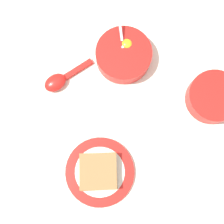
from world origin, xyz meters
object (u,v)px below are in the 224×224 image
Objects in this scene: congee_bowl at (213,97)px; toast_sandwich at (98,171)px; toast_plate at (100,172)px; egg_bowl at (124,55)px; soup_spoon at (59,80)px.

toast_sandwich is at bearing 163.43° from congee_bowl.
egg_bowl is at bearing 29.44° from toast_plate.
soup_spoon is (-0.18, 0.09, -0.01)m from egg_bowl.
toast_sandwich is 0.28m from soup_spoon.
toast_sandwich is (-0.00, 0.00, 0.02)m from toast_plate.
congee_bowl is (0.36, -0.11, 0.02)m from toast_plate.
congee_bowl reaches higher than toast_sandwich.
egg_bowl is at bearing 104.38° from congee_bowl.
congee_bowl is at bearing -16.57° from toast_sandwich.
congee_bowl reaches higher than soup_spoon.
toast_plate is at bearing 163.87° from congee_bowl.
soup_spoon is (0.12, 0.26, 0.01)m from toast_plate.
toast_plate is 1.19× the size of soup_spoon.
toast_plate is at bearing -71.07° from toast_sandwich.
egg_bowl reaches higher than soup_spoon.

